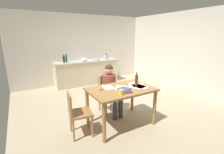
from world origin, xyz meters
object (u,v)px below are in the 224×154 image
object	(u,v)px
coffee_mug	(121,92)
wine_glass_by_kettle	(84,57)
person_seated	(110,86)
wine_glass_back_left	(82,58)
stovetop_kettle	(106,57)
chair_side_empty	(77,112)
chair_at_table	(107,92)
wine_glass_near_sink	(86,57)
dining_table	(121,94)
bottle_oil	(64,59)
mixing_bowl	(84,60)
wine_glass_back_right	(78,58)
book_magazine	(124,89)
book_cookery	(128,91)
candlestick	(100,86)
bottle_vinegar	(66,59)
sink_unit	(95,59)
wine_bottle_on_table	(136,80)

from	to	relation	value
coffee_mug	wine_glass_by_kettle	world-z (taller)	wine_glass_by_kettle
person_seated	wine_glass_back_left	bearing A→B (deg)	83.66
stovetop_kettle	chair_side_empty	bearing A→B (deg)	-126.61
chair_at_table	wine_glass_near_sink	xyz separation A→B (m)	(0.49, 2.58, 0.51)
dining_table	bottle_oil	distance (m)	3.17
mixing_bowl	wine_glass_back_right	xyz separation A→B (m)	(-0.16, 0.21, 0.06)
bottle_oil	wine_glass_back_left	size ratio (longest dim) A/B	1.79
dining_table	book_magazine	bearing A→B (deg)	-81.79
mixing_bowl	wine_glass_back_left	world-z (taller)	wine_glass_back_left
book_cookery	wine_glass_back_right	size ratio (longest dim) A/B	1.21
dining_table	book_cookery	size ratio (longest dim) A/B	7.05
wine_glass_near_sink	wine_glass_back_left	xyz separation A→B (m)	(-0.19, 0.00, 0.00)
candlestick	bottle_oil	bearing A→B (deg)	88.40
mixing_bowl	chair_side_empty	bearing A→B (deg)	-113.49
chair_at_table	wine_glass_near_sink	distance (m)	2.67
bottle_oil	bottle_vinegar	xyz separation A→B (m)	(0.09, 0.03, 0.01)
book_magazine	mixing_bowl	distance (m)	3.17
bottle_vinegar	wine_glass_near_sink	size ratio (longest dim) A/B	1.98
dining_table	sink_unit	size ratio (longest dim) A/B	3.64
sink_unit	wine_glass_by_kettle	distance (m)	0.45
book_cookery	mixing_bowl	world-z (taller)	mixing_bowl
wine_glass_near_sink	wine_glass_by_kettle	bearing A→B (deg)	180.00
mixing_bowl	wine_glass_back_right	distance (m)	0.27
wine_glass_near_sink	wine_glass_back_right	xyz separation A→B (m)	(-0.33, 0.00, 0.00)
bottle_vinegar	wine_glass_near_sink	bearing A→B (deg)	7.01
person_seated	wine_glass_near_sink	world-z (taller)	person_seated
bottle_vinegar	stovetop_kettle	size ratio (longest dim) A/B	1.38
book_cookery	wine_glass_by_kettle	world-z (taller)	wine_glass_by_kettle
book_magazine	stovetop_kettle	size ratio (longest dim) A/B	0.99
book_magazine	wine_glass_by_kettle	world-z (taller)	wine_glass_by_kettle
wine_glass_back_right	person_seated	bearing A→B (deg)	-93.32
candlestick	wine_glass_by_kettle	bearing A→B (deg)	74.65
wine_bottle_on_table	bottle_oil	size ratio (longest dim) A/B	1.08
person_seated	candlestick	xyz separation A→B (m)	(-0.48, -0.42, 0.20)
book_magazine	wine_glass_back_right	distance (m)	3.36
candlestick	bottle_oil	distance (m)	3.02
person_seated	book_magazine	world-z (taller)	person_seated
sink_unit	wine_glass_by_kettle	xyz separation A→B (m)	(-0.42, 0.15, 0.09)
wine_bottle_on_table	wine_glass_by_kettle	world-z (taller)	wine_bottle_on_table
dining_table	wine_glass_back_left	bearing A→B (deg)	83.66
book_magazine	stovetop_kettle	distance (m)	3.47
coffee_mug	bottle_vinegar	world-z (taller)	bottle_vinegar
bottle_oil	mixing_bowl	bearing A→B (deg)	-6.18
wine_bottle_on_table	wine_glass_by_kettle	bearing A→B (deg)	88.63
chair_side_empty	book_cookery	world-z (taller)	chair_side_empty
sink_unit	wine_glass_back_left	world-z (taller)	sink_unit
book_cookery	sink_unit	distance (m)	3.45
dining_table	sink_unit	distance (m)	3.24
book_cookery	chair_side_empty	bearing A→B (deg)	-179.73
sink_unit	bottle_oil	world-z (taller)	bottle_oil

